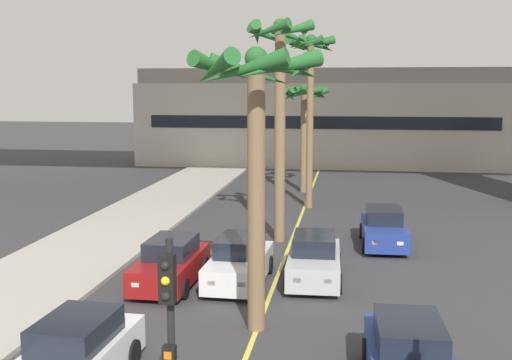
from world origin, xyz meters
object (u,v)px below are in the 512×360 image
at_px(car_queue_third, 409,360).
at_px(palm_tree_mid_median, 311,72).
at_px(car_queue_front, 384,229).
at_px(palm_tree_farthest_median, 256,112).
at_px(palm_tree_far_median, 305,106).
at_px(car_queue_sixth, 171,264).
at_px(traffic_light_median_near, 170,333).
at_px(palm_tree_near_median, 280,78).
at_px(car_queue_fifth, 75,356).
at_px(car_queue_second, 240,262).
at_px(car_queue_fourth, 314,260).

height_order(car_queue_third, palm_tree_mid_median, palm_tree_mid_median).
height_order(car_queue_front, palm_tree_farthest_median, palm_tree_farthest_median).
bearing_deg(palm_tree_far_median, car_queue_front, -71.76).
bearing_deg(car_queue_sixth, traffic_light_median_near, -73.62).
xyz_separation_m(palm_tree_near_median, palm_tree_mid_median, (0.76, 7.66, 0.43)).
bearing_deg(car_queue_fifth, car_queue_second, 73.91).
bearing_deg(car_queue_second, car_queue_third, -54.64).
bearing_deg(car_queue_sixth, palm_tree_farthest_median, -45.25).
xyz_separation_m(car_queue_third, car_queue_fifth, (-7.15, -0.87, 0.00)).
bearing_deg(palm_tree_farthest_median, car_queue_fourth, 74.32).
xyz_separation_m(car_queue_second, palm_tree_near_median, (0.66, 5.95, 6.14)).
xyz_separation_m(car_queue_third, car_queue_fourth, (-2.46, 7.58, 0.00)).
height_order(car_queue_third, traffic_light_median_near, traffic_light_median_near).
bearing_deg(car_queue_front, palm_tree_farthest_median, -111.62).
xyz_separation_m(car_queue_second, traffic_light_median_near, (0.85, -10.93, 1.99)).
relative_size(car_queue_second, palm_tree_farthest_median, 0.55).
bearing_deg(palm_tree_mid_median, car_queue_fourth, -85.46).
bearing_deg(palm_tree_farthest_median, palm_tree_near_median, 92.89).
height_order(car_queue_second, palm_tree_far_median, palm_tree_far_median).
relative_size(car_queue_front, car_queue_third, 1.00).
distance_m(car_queue_sixth, palm_tree_mid_median, 16.00).
height_order(car_queue_second, car_queue_fifth, same).
bearing_deg(palm_tree_mid_median, palm_tree_far_median, 97.46).
xyz_separation_m(car_queue_second, palm_tree_mid_median, (1.42, 13.61, 6.57)).
xyz_separation_m(car_queue_fourth, car_queue_fifth, (-4.69, -8.46, 0.00)).
height_order(palm_tree_near_median, palm_tree_farthest_median, palm_tree_near_median).
bearing_deg(car_queue_fifth, palm_tree_far_median, 83.53).
bearing_deg(palm_tree_near_median, car_queue_front, -2.20).
height_order(car_queue_fourth, palm_tree_near_median, palm_tree_near_median).
bearing_deg(palm_tree_farthest_median, palm_tree_mid_median, 89.15).
xyz_separation_m(car_queue_third, palm_tree_near_median, (-4.24, 12.86, 6.14)).
distance_m(car_queue_fourth, car_queue_sixth, 4.81).
xyz_separation_m(palm_tree_far_median, palm_tree_farthest_median, (0.40, -22.58, 0.54)).
xyz_separation_m(car_queue_second, car_queue_fourth, (2.44, 0.68, 0.00)).
bearing_deg(car_queue_third, car_queue_sixth, 138.06).
bearing_deg(car_queue_second, palm_tree_far_median, 87.68).
relative_size(palm_tree_mid_median, palm_tree_farthest_median, 1.23).
height_order(car_queue_front, palm_tree_far_median, palm_tree_far_median).
relative_size(car_queue_front, palm_tree_near_median, 0.45).
distance_m(car_queue_third, traffic_light_median_near, 6.05).
relative_size(traffic_light_median_near, palm_tree_near_median, 0.45).
relative_size(car_queue_second, car_queue_fifth, 0.99).
relative_size(car_queue_third, palm_tree_far_median, 0.62).
relative_size(palm_tree_near_median, palm_tree_farthest_median, 1.23).
distance_m(car_queue_fourth, palm_tree_mid_median, 14.55).
relative_size(car_queue_fourth, traffic_light_median_near, 0.99).
bearing_deg(traffic_light_median_near, car_queue_sixth, 106.38).
bearing_deg(car_queue_fourth, palm_tree_mid_median, 94.54).
height_order(car_queue_second, traffic_light_median_near, traffic_light_median_near).
bearing_deg(palm_tree_near_median, car_queue_fourth, -71.30).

